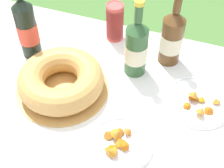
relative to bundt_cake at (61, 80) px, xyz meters
name	(u,v)px	position (x,y,z in m)	size (l,w,h in m)	color
garden_table	(60,140)	(0.06, -0.17, -0.11)	(1.72, 1.21, 0.70)	brown
tablecloth	(58,133)	(0.06, -0.17, -0.06)	(1.73, 1.22, 0.10)	white
bundt_cake	(61,80)	(0.00, 0.00, 0.00)	(0.34, 0.34, 0.10)	tan
cup_stack	(115,22)	(0.08, 0.35, 0.03)	(0.07, 0.07, 0.16)	#E04C47
cider_bottle_green	(136,48)	(0.22, 0.19, 0.06)	(0.09, 0.09, 0.31)	#2D562D
cider_bottle_amber	(172,37)	(0.32, 0.29, 0.06)	(0.09, 0.09, 0.31)	brown
juice_bottle_red	(27,28)	(-0.20, 0.14, 0.08)	(0.08, 0.08, 0.33)	black
snack_plate_near	(119,143)	(0.27, -0.15, -0.04)	(0.21, 0.21, 0.06)	white
snack_plate_right	(198,101)	(0.47, 0.10, -0.04)	(0.23, 0.23, 0.06)	white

